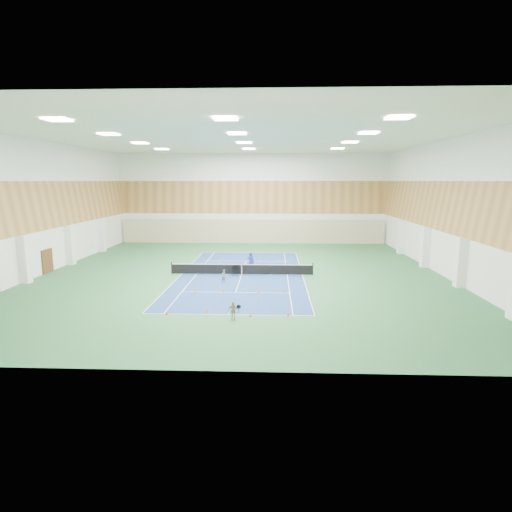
% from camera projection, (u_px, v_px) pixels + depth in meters
% --- Properties ---
extents(ground, '(40.00, 40.00, 0.00)m').
position_uv_depth(ground, '(242.00, 274.00, 38.75)').
color(ground, '#296137').
rests_on(ground, ground).
extents(room_shell, '(36.00, 40.00, 12.00)m').
position_uv_depth(room_shell, '(241.00, 208.00, 37.71)').
color(room_shell, white).
rests_on(room_shell, ground).
extents(wood_cladding, '(36.00, 40.00, 8.00)m').
position_uv_depth(wood_cladding, '(241.00, 185.00, 37.36)').
color(wood_cladding, '#B27B42').
rests_on(wood_cladding, room_shell).
extents(ceiling_light_grid, '(21.40, 25.40, 0.06)m').
position_uv_depth(ceiling_light_grid, '(241.00, 139.00, 36.68)').
color(ceiling_light_grid, white).
rests_on(ceiling_light_grid, room_shell).
extents(court_surface, '(10.97, 23.77, 0.01)m').
position_uv_depth(court_surface, '(242.00, 274.00, 38.75)').
color(court_surface, navy).
rests_on(court_surface, ground).
extents(tennis_balls_scatter, '(10.57, 22.77, 0.07)m').
position_uv_depth(tennis_balls_scatter, '(242.00, 274.00, 38.74)').
color(tennis_balls_scatter, '#C2E627').
rests_on(tennis_balls_scatter, ground).
extents(tennis_net, '(12.80, 0.10, 1.10)m').
position_uv_depth(tennis_net, '(242.00, 268.00, 38.65)').
color(tennis_net, black).
rests_on(tennis_net, ground).
extents(back_curtain, '(35.40, 0.16, 3.20)m').
position_uv_depth(back_curtain, '(252.00, 231.00, 57.91)').
color(back_curtain, '#C6B793').
rests_on(back_curtain, ground).
extents(door_left_b, '(0.08, 1.80, 2.20)m').
position_uv_depth(door_left_b, '(47.00, 261.00, 39.28)').
color(door_left_b, '#593319').
rests_on(door_left_b, ground).
extents(coach, '(0.78, 0.66, 1.83)m').
position_uv_depth(coach, '(251.00, 262.00, 39.85)').
color(coach, navy).
rests_on(coach, ground).
extents(child_court, '(0.66, 0.64, 1.07)m').
position_uv_depth(child_court, '(224.00, 276.00, 35.72)').
color(child_court, gray).
rests_on(child_court, ground).
extents(child_apron, '(0.72, 0.44, 1.14)m').
position_uv_depth(child_apron, '(233.00, 311.00, 26.00)').
color(child_apron, tan).
rests_on(child_apron, ground).
extents(ball_cart, '(0.67, 0.67, 0.94)m').
position_uv_depth(ball_cart, '(236.00, 271.00, 38.10)').
color(ball_cart, black).
rests_on(ball_cart, ground).
extents(cone_svc_a, '(0.21, 0.21, 0.24)m').
position_uv_depth(cone_svc_a, '(195.00, 292.00, 32.03)').
color(cone_svc_a, '#F8610D').
rests_on(cone_svc_a, ground).
extents(cone_svc_b, '(0.21, 0.21, 0.23)m').
position_uv_depth(cone_svc_b, '(223.00, 291.00, 32.56)').
color(cone_svc_b, '#F4510C').
rests_on(cone_svc_b, ground).
extents(cone_svc_c, '(0.19, 0.19, 0.21)m').
position_uv_depth(cone_svc_c, '(259.00, 292.00, 32.19)').
color(cone_svc_c, '#FD430D').
rests_on(cone_svc_c, ground).
extents(cone_svc_d, '(0.17, 0.17, 0.19)m').
position_uv_depth(cone_svc_d, '(284.00, 291.00, 32.39)').
color(cone_svc_d, '#D7420B').
rests_on(cone_svc_d, ground).
extents(cone_base_a, '(0.20, 0.20, 0.22)m').
position_uv_depth(cone_base_a, '(167.00, 313.00, 27.06)').
color(cone_base_a, '#D93F0B').
rests_on(cone_base_a, ground).
extents(cone_base_b, '(0.20, 0.20, 0.22)m').
position_uv_depth(cone_base_b, '(208.00, 311.00, 27.52)').
color(cone_base_b, orange).
rests_on(cone_base_b, ground).
extents(cone_base_c, '(0.19, 0.19, 0.21)m').
position_uv_depth(cone_base_c, '(251.00, 315.00, 26.63)').
color(cone_base_c, orange).
rests_on(cone_base_c, ground).
extents(cone_base_d, '(0.20, 0.20, 0.23)m').
position_uv_depth(cone_base_d, '(288.00, 314.00, 26.83)').
color(cone_base_d, '#F7440D').
rests_on(cone_base_d, ground).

